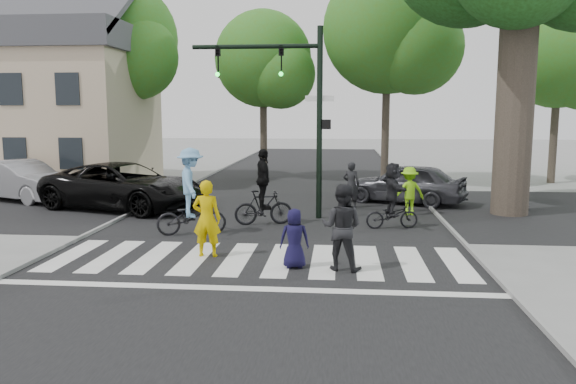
% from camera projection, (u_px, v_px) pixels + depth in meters
% --- Properties ---
extents(ground, '(120.00, 120.00, 0.00)m').
position_uv_depth(ground, '(252.00, 271.00, 12.01)').
color(ground, gray).
rests_on(ground, ground).
extents(road_stem, '(10.00, 70.00, 0.01)m').
position_uv_depth(road_stem, '(278.00, 225.00, 16.94)').
color(road_stem, black).
rests_on(road_stem, ground).
extents(road_cross, '(70.00, 10.00, 0.01)m').
position_uv_depth(road_cross, '(287.00, 208.00, 19.89)').
color(road_cross, black).
rests_on(road_cross, ground).
extents(curb_left, '(0.10, 70.00, 0.10)m').
position_uv_depth(curb_left, '(116.00, 220.00, 17.38)').
color(curb_left, gray).
rests_on(curb_left, ground).
extents(curb_right, '(0.10, 70.00, 0.10)m').
position_uv_depth(curb_right, '(448.00, 226.00, 16.48)').
color(curb_right, gray).
rests_on(curb_right, ground).
extents(crosswalk, '(10.00, 3.85, 0.01)m').
position_uv_depth(crosswalk, '(257.00, 263.00, 12.66)').
color(crosswalk, silver).
rests_on(crosswalk, ground).
extents(traffic_signal, '(4.45, 0.29, 6.00)m').
position_uv_depth(traffic_signal, '(293.00, 95.00, 17.53)').
color(traffic_signal, black).
rests_on(traffic_signal, ground).
extents(bg_tree_0, '(5.46, 5.20, 8.97)m').
position_uv_depth(bg_tree_0, '(29.00, 56.00, 28.14)').
color(bg_tree_0, brown).
rests_on(bg_tree_0, ground).
extents(bg_tree_1, '(6.09, 5.80, 9.80)m').
position_uv_depth(bg_tree_1, '(122.00, 44.00, 27.10)').
color(bg_tree_1, brown).
rests_on(bg_tree_1, ground).
extents(bg_tree_2, '(5.04, 4.80, 8.40)m').
position_uv_depth(bg_tree_2, '(268.00, 63.00, 27.73)').
color(bg_tree_2, brown).
rests_on(bg_tree_2, ground).
extents(bg_tree_3, '(6.30, 6.00, 10.20)m').
position_uv_depth(bg_tree_3, '(395.00, 34.00, 25.69)').
color(bg_tree_3, brown).
rests_on(bg_tree_3, ground).
extents(bg_tree_4, '(4.83, 4.60, 8.15)m').
position_uv_depth(bg_tree_4, '(565.00, 63.00, 26.01)').
color(bg_tree_4, brown).
rests_on(bg_tree_4, ground).
extents(house, '(8.40, 8.10, 8.82)m').
position_uv_depth(house, '(55.00, 103.00, 26.28)').
color(house, tan).
rests_on(house, ground).
extents(pedestrian_woman, '(0.67, 0.44, 1.82)m').
position_uv_depth(pedestrian_woman, '(207.00, 219.00, 13.12)').
color(pedestrian_woman, '#D0AC01').
rests_on(pedestrian_woman, ground).
extents(pedestrian_child, '(0.69, 0.50, 1.32)m').
position_uv_depth(pedestrian_child, '(294.00, 238.00, 12.20)').
color(pedestrian_child, black).
rests_on(pedestrian_child, ground).
extents(pedestrian_adult, '(1.06, 0.92, 1.87)m').
position_uv_depth(pedestrian_adult, '(342.00, 227.00, 12.02)').
color(pedestrian_adult, black).
rests_on(pedestrian_adult, ground).
extents(cyclist_left, '(2.02, 1.40, 2.42)m').
position_uv_depth(cyclist_left, '(191.00, 197.00, 15.47)').
color(cyclist_left, black).
rests_on(cyclist_left, ground).
extents(cyclist_mid, '(1.83, 1.15, 2.30)m').
position_uv_depth(cyclist_mid, '(263.00, 194.00, 16.86)').
color(cyclist_mid, black).
rests_on(cyclist_mid, ground).
extents(cyclist_right, '(1.60, 1.48, 1.94)m').
position_uv_depth(cyclist_right, '(392.00, 199.00, 16.30)').
color(cyclist_right, black).
rests_on(cyclist_right, ground).
extents(car_suv, '(6.43, 4.39, 1.63)m').
position_uv_depth(car_suv, '(124.00, 186.00, 19.59)').
color(car_suv, black).
rests_on(car_suv, ground).
extents(car_silver, '(5.00, 3.32, 1.56)m').
position_uv_depth(car_silver, '(21.00, 180.00, 21.55)').
color(car_silver, '#9F9FA4').
rests_on(car_silver, ground).
extents(car_grey, '(4.75, 3.33, 1.50)m').
position_uv_depth(car_grey, '(405.00, 183.00, 20.90)').
color(car_grey, '#36373C').
rests_on(car_grey, ground).
extents(bystander_hivis, '(1.15, 0.84, 1.60)m').
position_uv_depth(bystander_hivis, '(409.00, 191.00, 18.44)').
color(bystander_hivis, '#7ECF13').
rests_on(bystander_hivis, ground).
extents(bystander_dark, '(0.69, 0.55, 1.65)m').
position_uv_depth(bystander_dark, '(351.00, 185.00, 19.87)').
color(bystander_dark, black).
rests_on(bystander_dark, ground).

